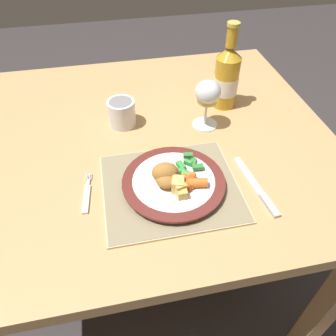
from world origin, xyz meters
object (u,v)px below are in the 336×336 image
(fork, at_px, (87,196))
(drinking_cup, at_px, (122,112))
(dining_table, at_px, (137,161))
(wine_glass, at_px, (207,95))
(bottle, at_px, (226,77))
(dinner_plate, at_px, (174,182))
(table_knife, at_px, (259,190))

(fork, xyz_separation_m, drinking_cup, (0.11, 0.27, 0.04))
(dining_table, distance_m, wine_glass, 0.29)
(bottle, bearing_deg, fork, -144.68)
(dinner_plate, height_order, table_knife, dinner_plate)
(dinner_plate, bearing_deg, dining_table, 107.47)
(dining_table, bearing_deg, table_knife, -45.30)
(fork, relative_size, bottle, 0.49)
(wine_glass, height_order, bottle, bottle)
(bottle, bearing_deg, drinking_cup, -172.72)
(drinking_cup, bearing_deg, table_knife, -48.99)
(dinner_plate, xyz_separation_m, drinking_cup, (-0.09, 0.28, 0.02))
(fork, bearing_deg, table_knife, -9.18)
(table_knife, bearing_deg, dinner_plate, 164.92)
(wine_glass, relative_size, bottle, 0.56)
(dining_table, height_order, dinner_plate, dinner_plate)
(dinner_plate, relative_size, drinking_cup, 3.07)
(dining_table, bearing_deg, fork, -124.44)
(dining_table, height_order, drinking_cup, drinking_cup)
(dinner_plate, bearing_deg, drinking_cup, 108.39)
(wine_glass, bearing_deg, fork, -148.38)
(bottle, relative_size, drinking_cup, 3.21)
(bottle, distance_m, drinking_cup, 0.33)
(drinking_cup, bearing_deg, fork, -112.72)
(dinner_plate, distance_m, fork, 0.21)
(dining_table, bearing_deg, dinner_plate, -72.53)
(fork, height_order, drinking_cup, drinking_cup)
(dinner_plate, xyz_separation_m, bottle, (0.23, 0.32, 0.08))
(wine_glass, relative_size, drinking_cup, 1.81)
(dinner_plate, height_order, fork, dinner_plate)
(dinner_plate, height_order, drinking_cup, drinking_cup)
(fork, relative_size, table_knife, 0.61)
(fork, xyz_separation_m, table_knife, (0.40, -0.07, 0.00))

